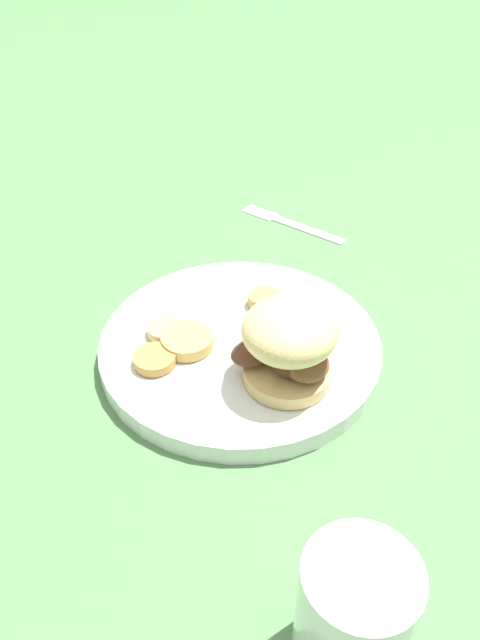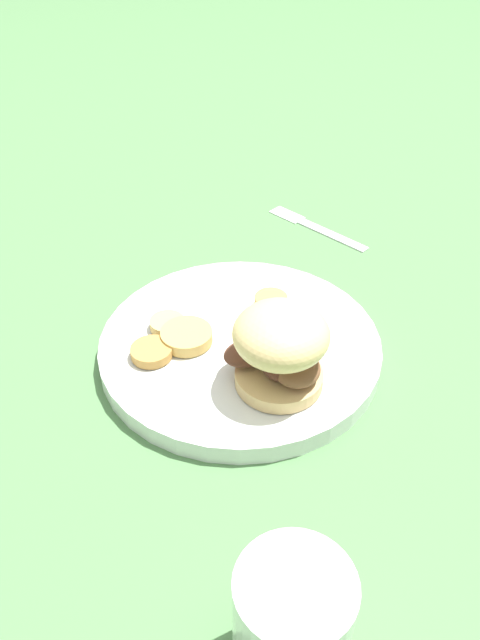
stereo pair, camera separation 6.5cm
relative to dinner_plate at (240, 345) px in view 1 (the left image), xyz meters
The scene contains 9 objects.
ground_plane 0.01m from the dinner_plate, ahead, with size 4.00×4.00×0.00m, color #4C7A47.
dinner_plate is the anchor object (origin of this frame).
sandwich 0.09m from the dinner_plate, 104.44° to the right, with size 0.09×0.11×0.09m.
potato_round_0 0.07m from the dinner_plate, 12.92° to the left, with size 0.04×0.04×0.01m, color tan.
potato_round_1 0.08m from the dinner_plate, 122.20° to the left, with size 0.04×0.04×0.01m, color #DBB766.
potato_round_2 0.10m from the dinner_plate, 152.05° to the left, with size 0.04×0.04×0.01m, color #BC8942.
potato_round_3 0.06m from the dinner_plate, 139.76° to the left, with size 0.06×0.06×0.01m, color tan.
fork 0.29m from the dinner_plate, 23.17° to the left, with size 0.02×0.17×0.00m.
drinking_glass 0.33m from the dinner_plate, 129.06° to the right, with size 0.08×0.08×0.11m.
Camera 1 is at (-0.40, -0.31, 0.46)m, focal length 35.00 mm.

